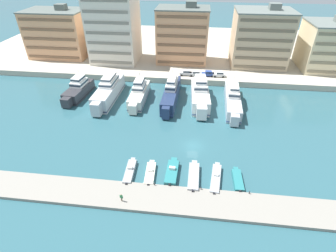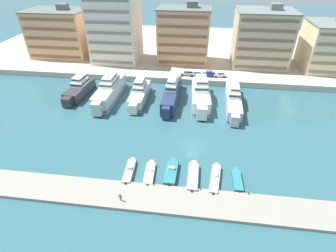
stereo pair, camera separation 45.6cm
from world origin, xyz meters
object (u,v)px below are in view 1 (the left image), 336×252
yacht_charcoal_far_left (78,90)px  pedestrian_near_edge (121,197)px  motorboat_teal_mid_left (172,172)px  motorboat_grey_center_left (194,176)px  car_white_center_left (219,74)px  car_silver_far_left (186,73)px  motorboat_grey_center (216,178)px  motorboat_grey_far_left (130,171)px  motorboat_cream_left (150,173)px  yacht_white_center (200,94)px  yacht_silver_left (108,91)px  car_silver_left (196,73)px  yacht_navy_center_left (171,93)px  car_blue_mid_left (208,73)px  motorboat_teal_center_right (238,180)px  yacht_ivory_mid_left (139,93)px  yacht_silver_center_right (233,99)px

yacht_charcoal_far_left → pedestrian_near_edge: bearing=-58.3°
motorboat_teal_mid_left → motorboat_grey_center_left: (4.28, -0.66, -0.06)m
yacht_charcoal_far_left → car_white_center_left: bearing=19.9°
car_silver_far_left → motorboat_grey_center: bearing=-79.3°
motorboat_grey_far_left → motorboat_cream_left: (4.07, 0.06, -0.07)m
yacht_white_center → motorboat_teal_mid_left: (-4.83, -30.38, -2.05)m
motorboat_grey_far_left → motorboat_teal_mid_left: size_ratio=0.97×
motorboat_grey_center → car_white_center_left: (2.33, 45.78, 2.42)m
motorboat_cream_left → motorboat_grey_center: size_ratio=0.82×
yacht_white_center → pedestrian_near_edge: (-12.74, -38.57, -1.02)m
motorboat_grey_center_left → yacht_charcoal_far_left: bearing=139.5°
pedestrian_near_edge → motorboat_teal_mid_left: bearing=46.0°
yacht_silver_left → pedestrian_near_edge: yacht_silver_left is taller
motorboat_grey_center → pedestrian_near_edge: bearing=-155.3°
yacht_silver_left → car_silver_left: yacht_silver_left is taller
yacht_navy_center_left → yacht_white_center: bearing=-0.1°
motorboat_grey_center_left → car_silver_far_left: size_ratio=2.00×
motorboat_grey_center → car_blue_mid_left: size_ratio=2.06×
yacht_white_center → pedestrian_near_edge: bearing=-108.3°
motorboat_teal_center_right → car_silver_far_left: size_ratio=1.55×
yacht_silver_left → yacht_white_center: bearing=2.4°
yacht_silver_left → yacht_charcoal_far_left: bearing=176.5°
motorboat_teal_center_right → pedestrian_near_edge: 21.98m
motorboat_grey_center → car_blue_mid_left: bearing=91.6°
pedestrian_near_edge → motorboat_cream_left: bearing=63.9°
motorboat_teal_mid_left → car_silver_far_left: size_ratio=1.84×
yacht_charcoal_far_left → motorboat_cream_left: bearing=-48.3°
yacht_white_center → motorboat_grey_far_left: yacht_white_center is taller
motorboat_teal_mid_left → motorboat_grey_center: 8.54m
yacht_charcoal_far_left → motorboat_teal_mid_left: yacht_charcoal_far_left is taller
yacht_charcoal_far_left → yacht_ivory_mid_left: size_ratio=0.90×
motorboat_teal_mid_left → car_white_center_left: bearing=76.5°
motorboat_grey_center → car_silver_left: (-5.41, 45.42, 2.42)m
yacht_charcoal_far_left → yacht_ivory_mid_left: 18.64m
yacht_navy_center_left → motorboat_grey_center_left: bearing=-76.0°
yacht_ivory_mid_left → car_silver_far_left: bearing=50.8°
yacht_ivory_mid_left → car_silver_far_left: 20.07m
motorboat_cream_left → motorboat_grey_far_left: bearing=-179.2°
yacht_silver_left → car_blue_mid_left: bearing=28.6°
motorboat_grey_far_left → car_white_center_left: 49.76m
motorboat_grey_far_left → pedestrian_near_edge: size_ratio=4.55×
motorboat_teal_center_right → car_silver_far_left: 47.35m
motorboat_grey_center_left → motorboat_teal_center_right: 8.38m
yacht_ivory_mid_left → car_silver_left: size_ratio=4.20×
yacht_white_center → motorboat_grey_center_left: (-0.56, -31.03, -2.11)m
yacht_silver_left → yacht_silver_center_right: 35.87m
motorboat_grey_center → yacht_charcoal_far_left: bearing=142.6°
yacht_silver_center_right → motorboat_grey_far_left: 37.50m
yacht_silver_center_right → motorboat_cream_left: 35.18m
yacht_ivory_mid_left → motorboat_grey_far_left: (4.50, -30.21, -1.71)m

